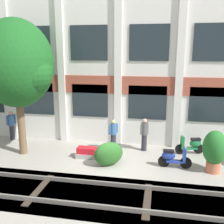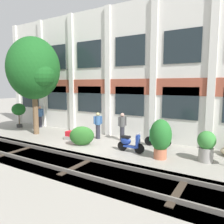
% 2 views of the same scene
% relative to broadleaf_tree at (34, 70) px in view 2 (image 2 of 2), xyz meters
% --- Properties ---
extents(ground_plane, '(80.00, 80.00, 0.00)m').
position_rel_broadleaf_tree_xyz_m(ground_plane, '(4.22, -0.76, -4.13)').
color(ground_plane, '#9E998E').
extents(apartment_facade, '(18.13, 0.64, 7.92)m').
position_rel_broadleaf_tree_xyz_m(apartment_facade, '(4.22, 2.41, -0.19)').
color(apartment_facade, silver).
rests_on(apartment_facade, ground).
extents(rail_tracks, '(25.77, 2.80, 0.43)m').
position_rel_broadleaf_tree_xyz_m(rail_tracks, '(4.22, -3.02, -4.26)').
color(rail_tracks, '#423F3A').
rests_on(rail_tracks, ground).
extents(broadleaf_tree, '(3.45, 3.29, 6.19)m').
position_rel_broadleaf_tree_xyz_m(broadleaf_tree, '(0.00, 0.00, 0.00)').
color(broadleaf_tree, brown).
rests_on(broadleaf_tree, ground).
extents(potted_plant_stone_basin, '(0.95, 0.95, 1.74)m').
position_rel_broadleaf_tree_xyz_m(potted_plant_stone_basin, '(8.54, -0.43, -3.17)').
color(potted_plant_stone_basin, '#B76647').
rests_on(potted_plant_stone_basin, ground).
extents(potted_plant_square_trough, '(0.99, 0.54, 0.50)m').
position_rel_broadleaf_tree_xyz_m(potted_plant_square_trough, '(3.12, 0.03, -3.89)').
color(potted_plant_square_trough, gray).
rests_on(potted_plant_square_trough, ground).
extents(potted_plant_low_pan, '(0.99, 0.99, 1.81)m').
position_rel_broadleaf_tree_xyz_m(potted_plant_low_pan, '(-2.89, 0.83, -2.82)').
color(potted_plant_low_pan, '#333333').
rests_on(potted_plant_low_pan, ground).
extents(potted_plant_glazed_jar, '(0.74, 0.74, 1.31)m').
position_rel_broadleaf_tree_xyz_m(potted_plant_glazed_jar, '(10.31, 0.17, -3.41)').
color(potted_plant_glazed_jar, gray).
rests_on(potted_plant_glazed_jar, ground).
extents(scooter_near_curb, '(1.38, 0.50, 0.98)m').
position_rel_broadleaf_tree_xyz_m(scooter_near_curb, '(6.97, -0.30, -3.69)').
color(scooter_near_curb, black).
rests_on(scooter_near_curb, ground).
extents(scooter_second_parked, '(1.36, 0.61, 0.98)m').
position_rel_broadleaf_tree_xyz_m(scooter_second_parked, '(7.86, 1.38, -3.69)').
color(scooter_second_parked, black).
rests_on(scooter_second_parked, ground).
extents(resident_by_doorway, '(0.37, 0.43, 1.61)m').
position_rel_broadleaf_tree_xyz_m(resident_by_doorway, '(5.64, 1.41, -3.26)').
color(resident_by_doorway, '#282833').
rests_on(resident_by_doorway, ground).
extents(resident_watching_tracks, '(0.37, 0.43, 1.61)m').
position_rel_broadleaf_tree_xyz_m(resident_watching_tracks, '(-1.57, 1.68, -3.26)').
color(resident_watching_tracks, '#282833').
rests_on(resident_watching_tracks, ground).
extents(resident_near_plants, '(0.39, 0.41, 1.58)m').
position_rel_broadleaf_tree_xyz_m(resident_near_plants, '(4.18, 1.07, -3.28)').
color(resident_near_plants, '#282833').
rests_on(resident_near_plants, ground).
extents(topiary_hedge, '(1.46, 1.33, 1.02)m').
position_rel_broadleaf_tree_xyz_m(topiary_hedge, '(4.27, -0.56, -3.62)').
color(topiary_hedge, '#286023').
rests_on(topiary_hedge, ground).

